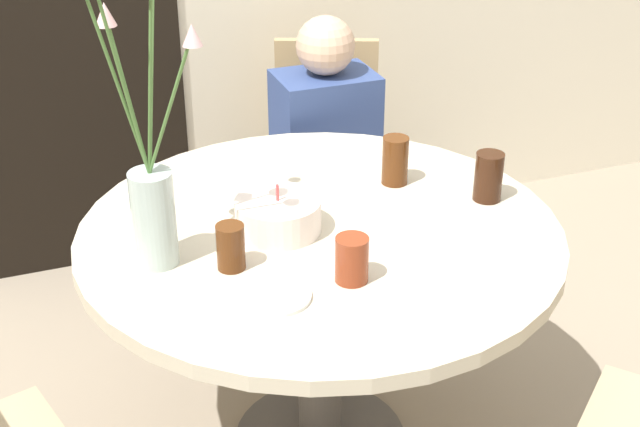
{
  "coord_description": "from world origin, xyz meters",
  "views": [
    {
      "loc": [
        -0.72,
        -1.9,
        1.87
      ],
      "look_at": [
        0.0,
        0.0,
        0.78
      ],
      "focal_mm": 50.0,
      "sensor_mm": 36.0,
      "label": 1
    }
  ],
  "objects_px": {
    "birthday_cake": "(278,216)",
    "drink_glass_1": "(488,177)",
    "flower_vase": "(147,168)",
    "side_plate": "(275,296)",
    "chair_left_flank": "(326,151)",
    "drink_glass_3": "(395,160)",
    "person_woman": "(325,171)",
    "drink_glass_0": "(231,247)",
    "drink_glass_2": "(352,259)"
  },
  "relations": [
    {
      "from": "chair_left_flank",
      "to": "drink_glass_1",
      "type": "distance_m",
      "value": 1.01
    },
    {
      "from": "birthday_cake",
      "to": "drink_glass_3",
      "type": "distance_m",
      "value": 0.43
    },
    {
      "from": "chair_left_flank",
      "to": "side_plate",
      "type": "distance_m",
      "value": 1.38
    },
    {
      "from": "chair_left_flank",
      "to": "drink_glass_2",
      "type": "xyz_separation_m",
      "value": [
        -0.4,
        -1.21,
        0.29
      ]
    },
    {
      "from": "drink_glass_0",
      "to": "person_woman",
      "type": "relative_size",
      "value": 0.11
    },
    {
      "from": "flower_vase",
      "to": "birthday_cake",
      "type": "bearing_deg",
      "value": 7.91
    },
    {
      "from": "flower_vase",
      "to": "person_woman",
      "type": "distance_m",
      "value": 1.22
    },
    {
      "from": "drink_glass_3",
      "to": "person_woman",
      "type": "xyz_separation_m",
      "value": [
        0.03,
        0.62,
        -0.31
      ]
    },
    {
      "from": "side_plate",
      "to": "drink_glass_1",
      "type": "distance_m",
      "value": 0.75
    },
    {
      "from": "birthday_cake",
      "to": "drink_glass_1",
      "type": "xyz_separation_m",
      "value": [
        0.6,
        -0.03,
        0.02
      ]
    },
    {
      "from": "drink_glass_0",
      "to": "birthday_cake",
      "type": "bearing_deg",
      "value": 39.55
    },
    {
      "from": "flower_vase",
      "to": "drink_glass_1",
      "type": "distance_m",
      "value": 0.94
    },
    {
      "from": "side_plate",
      "to": "birthday_cake",
      "type": "bearing_deg",
      "value": 70.3
    },
    {
      "from": "side_plate",
      "to": "drink_glass_3",
      "type": "distance_m",
      "value": 0.68
    },
    {
      "from": "drink_glass_3",
      "to": "drink_glass_1",
      "type": "bearing_deg",
      "value": -43.31
    },
    {
      "from": "person_woman",
      "to": "chair_left_flank",
      "type": "bearing_deg",
      "value": 68.08
    },
    {
      "from": "birthday_cake",
      "to": "drink_glass_0",
      "type": "bearing_deg",
      "value": -140.45
    },
    {
      "from": "drink_glass_0",
      "to": "flower_vase",
      "type": "bearing_deg",
      "value": 151.66
    },
    {
      "from": "chair_left_flank",
      "to": "birthday_cake",
      "type": "height_order",
      "value": "chair_left_flank"
    },
    {
      "from": "drink_glass_1",
      "to": "drink_glass_2",
      "type": "xyz_separation_m",
      "value": [
        -0.51,
        -0.25,
        -0.01
      ]
    },
    {
      "from": "chair_left_flank",
      "to": "drink_glass_0",
      "type": "xyz_separation_m",
      "value": [
        -0.65,
        -1.06,
        0.29
      ]
    },
    {
      "from": "side_plate",
      "to": "drink_glass_1",
      "type": "bearing_deg",
      "value": 20.58
    },
    {
      "from": "chair_left_flank",
      "to": "drink_glass_1",
      "type": "xyz_separation_m",
      "value": [
        0.11,
        -0.95,
        0.3
      ]
    },
    {
      "from": "birthday_cake",
      "to": "person_woman",
      "type": "height_order",
      "value": "person_woman"
    },
    {
      "from": "side_plate",
      "to": "person_woman",
      "type": "bearing_deg",
      "value": 63.5
    },
    {
      "from": "chair_left_flank",
      "to": "flower_vase",
      "type": "bearing_deg",
      "value": -108.2
    },
    {
      "from": "birthday_cake",
      "to": "flower_vase",
      "type": "relative_size",
      "value": 0.29
    },
    {
      "from": "birthday_cake",
      "to": "drink_glass_3",
      "type": "xyz_separation_m",
      "value": [
        0.4,
        0.15,
        0.03
      ]
    },
    {
      "from": "birthday_cake",
      "to": "side_plate",
      "type": "xyz_separation_m",
      "value": [
        -0.11,
        -0.3,
        -0.04
      ]
    },
    {
      "from": "flower_vase",
      "to": "drink_glass_3",
      "type": "relative_size",
      "value": 5.52
    },
    {
      "from": "drink_glass_0",
      "to": "person_woman",
      "type": "bearing_deg",
      "value": 56.97
    },
    {
      "from": "birthday_cake",
      "to": "drink_glass_1",
      "type": "bearing_deg",
      "value": -3.24
    },
    {
      "from": "side_plate",
      "to": "drink_glass_1",
      "type": "xyz_separation_m",
      "value": [
        0.7,
        0.26,
        0.06
      ]
    },
    {
      "from": "flower_vase",
      "to": "drink_glass_3",
      "type": "bearing_deg",
      "value": 15.06
    },
    {
      "from": "side_plate",
      "to": "drink_glass_2",
      "type": "distance_m",
      "value": 0.2
    },
    {
      "from": "drink_glass_3",
      "to": "drink_glass_2",
      "type": "bearing_deg",
      "value": -125.65
    },
    {
      "from": "side_plate",
      "to": "drink_glass_3",
      "type": "relative_size",
      "value": 1.2
    },
    {
      "from": "birthday_cake",
      "to": "flower_vase",
      "type": "distance_m",
      "value": 0.39
    },
    {
      "from": "drink_glass_3",
      "to": "birthday_cake",
      "type": "bearing_deg",
      "value": -159.42
    },
    {
      "from": "drink_glass_2",
      "to": "birthday_cake",
      "type": "bearing_deg",
      "value": 106.56
    },
    {
      "from": "side_plate",
      "to": "chair_left_flank",
      "type": "bearing_deg",
      "value": 64.04
    },
    {
      "from": "side_plate",
      "to": "person_woman",
      "type": "relative_size",
      "value": 0.16
    },
    {
      "from": "drink_glass_0",
      "to": "drink_glass_3",
      "type": "bearing_deg",
      "value": 26.83
    },
    {
      "from": "drink_glass_0",
      "to": "drink_glass_3",
      "type": "height_order",
      "value": "drink_glass_3"
    },
    {
      "from": "person_woman",
      "to": "drink_glass_3",
      "type": "bearing_deg",
      "value": -92.45
    },
    {
      "from": "side_plate",
      "to": "drink_glass_0",
      "type": "distance_m",
      "value": 0.18
    },
    {
      "from": "birthday_cake",
      "to": "drink_glass_0",
      "type": "distance_m",
      "value": 0.21
    },
    {
      "from": "birthday_cake",
      "to": "side_plate",
      "type": "bearing_deg",
      "value": -109.7
    },
    {
      "from": "chair_left_flank",
      "to": "birthday_cake",
      "type": "xyz_separation_m",
      "value": [
        -0.49,
        -0.92,
        0.28
      ]
    },
    {
      "from": "birthday_cake",
      "to": "side_plate",
      "type": "height_order",
      "value": "birthday_cake"
    }
  ]
}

